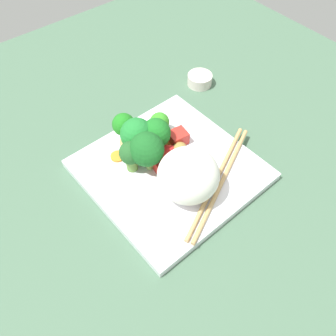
{
  "coord_description": "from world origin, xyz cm",
  "views": [
    {
      "loc": [
        -23.37,
        -28.21,
        47.8
      ],
      "look_at": [
        -1.33,
        -1.16,
        3.43
      ],
      "focal_mm": 38.15,
      "sensor_mm": 36.0,
      "label": 1
    }
  ],
  "objects_px": {
    "broccoli_floret_1": "(137,135)",
    "carrot_slice_3": "(142,135)",
    "square_plate": "(170,170)",
    "rice_mound": "(188,175)",
    "chopstick_pair": "(219,180)",
    "sauce_cup": "(200,80)"
  },
  "relations": [
    {
      "from": "square_plate",
      "to": "carrot_slice_3",
      "type": "bearing_deg",
      "value": 85.4
    },
    {
      "from": "rice_mound",
      "to": "chopstick_pair",
      "type": "xyz_separation_m",
      "value": [
        0.05,
        -0.02,
        -0.04
      ]
    },
    {
      "from": "square_plate",
      "to": "rice_mound",
      "type": "bearing_deg",
      "value": -99.25
    },
    {
      "from": "rice_mound",
      "to": "carrot_slice_3",
      "type": "height_order",
      "value": "rice_mound"
    },
    {
      "from": "broccoli_floret_1",
      "to": "chopstick_pair",
      "type": "distance_m",
      "value": 0.15
    },
    {
      "from": "broccoli_floret_1",
      "to": "chopstick_pair",
      "type": "xyz_separation_m",
      "value": [
        0.06,
        -0.13,
        -0.04
      ]
    },
    {
      "from": "rice_mound",
      "to": "carrot_slice_3",
      "type": "distance_m",
      "value": 0.15
    },
    {
      "from": "broccoli_floret_1",
      "to": "square_plate",
      "type": "bearing_deg",
      "value": -72.39
    },
    {
      "from": "broccoli_floret_1",
      "to": "carrot_slice_3",
      "type": "relative_size",
      "value": 2.89
    },
    {
      "from": "square_plate",
      "to": "chopstick_pair",
      "type": "relative_size",
      "value": 1.14
    },
    {
      "from": "carrot_slice_3",
      "to": "sauce_cup",
      "type": "xyz_separation_m",
      "value": [
        0.19,
        0.06,
        -0.01
      ]
    },
    {
      "from": "broccoli_floret_1",
      "to": "chopstick_pair",
      "type": "relative_size",
      "value": 0.31
    },
    {
      "from": "rice_mound",
      "to": "carrot_slice_3",
      "type": "xyz_separation_m",
      "value": [
        0.02,
        0.14,
        -0.04
      ]
    },
    {
      "from": "rice_mound",
      "to": "sauce_cup",
      "type": "bearing_deg",
      "value": 43.62
    },
    {
      "from": "square_plate",
      "to": "carrot_slice_3",
      "type": "distance_m",
      "value": 0.09
    },
    {
      "from": "broccoli_floret_1",
      "to": "carrot_slice_3",
      "type": "distance_m",
      "value": 0.05
    },
    {
      "from": "square_plate",
      "to": "carrot_slice_3",
      "type": "height_order",
      "value": "carrot_slice_3"
    },
    {
      "from": "broccoli_floret_1",
      "to": "sauce_cup",
      "type": "height_order",
      "value": "broccoli_floret_1"
    },
    {
      "from": "square_plate",
      "to": "broccoli_floret_1",
      "type": "distance_m",
      "value": 0.08
    },
    {
      "from": "rice_mound",
      "to": "broccoli_floret_1",
      "type": "height_order",
      "value": "rice_mound"
    },
    {
      "from": "rice_mound",
      "to": "carrot_slice_3",
      "type": "relative_size",
      "value": 3.88
    },
    {
      "from": "chopstick_pair",
      "to": "sauce_cup",
      "type": "bearing_deg",
      "value": 29.05
    }
  ]
}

